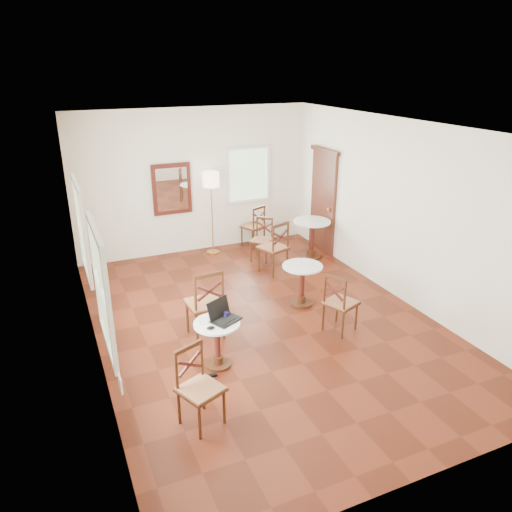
{
  "coord_description": "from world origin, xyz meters",
  "views": [
    {
      "loc": [
        -2.84,
        -6.22,
        3.83
      ],
      "look_at": [
        0.0,
        0.3,
        1.0
      ],
      "focal_mm": 34.42,
      "sensor_mm": 36.0,
      "label": 1
    }
  ],
  "objects_px": {
    "chair_mid_a": "(274,247)",
    "laptop": "(223,315)",
    "mouse": "(211,328)",
    "power_adapter": "(213,375)",
    "chair_near_b": "(199,388)",
    "navy_mug": "(226,315)",
    "chair_mid_b": "(340,303)",
    "cafe_table_mid": "(302,280)",
    "chair_back_a": "(254,226)",
    "water_glass": "(202,321)",
    "chair_near_a": "(205,303)",
    "floor_lamp": "(211,185)",
    "chair_back_b": "(262,240)",
    "cafe_table_near": "(217,339)",
    "cafe_table_back": "(311,235)"
  },
  "relations": [
    {
      "from": "chair_mid_a",
      "to": "laptop",
      "type": "xyz_separation_m",
      "value": [
        -1.94,
        -2.49,
        0.2
      ]
    },
    {
      "from": "mouse",
      "to": "power_adapter",
      "type": "distance_m",
      "value": 0.66
    },
    {
      "from": "chair_near_b",
      "to": "navy_mug",
      "type": "bearing_deg",
      "value": 33.18
    },
    {
      "from": "chair_mid_b",
      "to": "cafe_table_mid",
      "type": "bearing_deg",
      "value": -16.84
    },
    {
      "from": "chair_back_a",
      "to": "water_glass",
      "type": "xyz_separation_m",
      "value": [
        -2.46,
        -4.01,
        0.24
      ]
    },
    {
      "from": "chair_back_a",
      "to": "navy_mug",
      "type": "xyz_separation_m",
      "value": [
        -2.1,
        -3.95,
        0.23
      ]
    },
    {
      "from": "chair_mid_b",
      "to": "chair_back_a",
      "type": "distance_m",
      "value": 3.91
    },
    {
      "from": "chair_near_a",
      "to": "mouse",
      "type": "bearing_deg",
      "value": 72.88
    },
    {
      "from": "floor_lamp",
      "to": "navy_mug",
      "type": "bearing_deg",
      "value": -106.2
    },
    {
      "from": "cafe_table_mid",
      "to": "laptop",
      "type": "distance_m",
      "value": 2.11
    },
    {
      "from": "laptop",
      "to": "mouse",
      "type": "height_order",
      "value": "laptop"
    },
    {
      "from": "water_glass",
      "to": "power_adapter",
      "type": "distance_m",
      "value": 0.73
    },
    {
      "from": "chair_near_a",
      "to": "chair_back_b",
      "type": "xyz_separation_m",
      "value": [
        2.01,
        2.45,
        -0.11
      ]
    },
    {
      "from": "cafe_table_near",
      "to": "chair_near_b",
      "type": "xyz_separation_m",
      "value": [
        -0.56,
        -0.98,
        0.07
      ]
    },
    {
      "from": "cafe_table_back",
      "to": "chair_near_a",
      "type": "bearing_deg",
      "value": -144.4
    },
    {
      "from": "chair_mid_a",
      "to": "mouse",
      "type": "height_order",
      "value": "chair_mid_a"
    },
    {
      "from": "chair_near_b",
      "to": "chair_back_a",
      "type": "xyz_separation_m",
      "value": [
        2.83,
        5.02,
        -0.01
      ]
    },
    {
      "from": "power_adapter",
      "to": "chair_near_b",
      "type": "bearing_deg",
      "value": -117.92
    },
    {
      "from": "cafe_table_back",
      "to": "laptop",
      "type": "distance_m",
      "value": 4.15
    },
    {
      "from": "water_glass",
      "to": "cafe_table_mid",
      "type": "bearing_deg",
      "value": 28.15
    },
    {
      "from": "chair_back_a",
      "to": "laptop",
      "type": "distance_m",
      "value": 4.55
    },
    {
      "from": "cafe_table_mid",
      "to": "chair_back_a",
      "type": "xyz_separation_m",
      "value": [
        0.38,
        2.9,
        0.03
      ]
    },
    {
      "from": "cafe_table_back",
      "to": "laptop",
      "type": "bearing_deg",
      "value": -135.99
    },
    {
      "from": "cafe_table_mid",
      "to": "floor_lamp",
      "type": "height_order",
      "value": "floor_lamp"
    },
    {
      "from": "cafe_table_back",
      "to": "chair_mid_a",
      "type": "relative_size",
      "value": 0.78
    },
    {
      "from": "chair_near_a",
      "to": "water_glass",
      "type": "xyz_separation_m",
      "value": [
        -0.29,
        -0.76,
        0.16
      ]
    },
    {
      "from": "chair_back_b",
      "to": "laptop",
      "type": "relative_size",
      "value": 1.88
    },
    {
      "from": "cafe_table_back",
      "to": "chair_near_b",
      "type": "relative_size",
      "value": 0.85
    },
    {
      "from": "navy_mug",
      "to": "cafe_table_mid",
      "type": "bearing_deg",
      "value": 31.45
    },
    {
      "from": "cafe_table_near",
      "to": "chair_back_b",
      "type": "distance_m",
      "value": 3.87
    },
    {
      "from": "navy_mug",
      "to": "water_glass",
      "type": "xyz_separation_m",
      "value": [
        -0.36,
        -0.06,
        0.01
      ]
    },
    {
      "from": "cafe_table_back",
      "to": "cafe_table_near",
      "type": "bearing_deg",
      "value": -136.47
    },
    {
      "from": "cafe_table_back",
      "to": "mouse",
      "type": "xyz_separation_m",
      "value": [
        -3.21,
        -3.05,
        0.17
      ]
    },
    {
      "from": "chair_back_a",
      "to": "chair_back_b",
      "type": "relative_size",
      "value": 1.06
    },
    {
      "from": "chair_near_a",
      "to": "chair_back_b",
      "type": "bearing_deg",
      "value": -132.89
    },
    {
      "from": "chair_near_a",
      "to": "chair_near_b",
      "type": "relative_size",
      "value": 1.15
    },
    {
      "from": "chair_mid_a",
      "to": "chair_back_b",
      "type": "distance_m",
      "value": 0.71
    },
    {
      "from": "floor_lamp",
      "to": "chair_near_b",
      "type": "bearing_deg",
      "value": -110.47
    },
    {
      "from": "mouse",
      "to": "chair_mid_b",
      "type": "bearing_deg",
      "value": 9.69
    },
    {
      "from": "chair_near_a",
      "to": "chair_back_a",
      "type": "relative_size",
      "value": 1.17
    },
    {
      "from": "cafe_table_near",
      "to": "navy_mug",
      "type": "bearing_deg",
      "value": 27.09
    },
    {
      "from": "chair_near_a",
      "to": "laptop",
      "type": "xyz_separation_m",
      "value": [
        0.01,
        -0.74,
        0.17
      ]
    },
    {
      "from": "cafe_table_mid",
      "to": "water_glass",
      "type": "xyz_separation_m",
      "value": [
        -2.09,
        -1.12,
        0.27
      ]
    },
    {
      "from": "chair_back_a",
      "to": "chair_back_b",
      "type": "bearing_deg",
      "value": 54.1
    },
    {
      "from": "water_glass",
      "to": "navy_mug",
      "type": "bearing_deg",
      "value": 9.48
    },
    {
      "from": "chair_near_b",
      "to": "floor_lamp",
      "type": "xyz_separation_m",
      "value": [
        1.86,
        4.99,
        1.01
      ]
    },
    {
      "from": "laptop",
      "to": "navy_mug",
      "type": "xyz_separation_m",
      "value": [
        0.06,
        0.03,
        -0.03
      ]
    },
    {
      "from": "cafe_table_near",
      "to": "laptop",
      "type": "xyz_separation_m",
      "value": [
        0.1,
        0.05,
        0.31
      ]
    },
    {
      "from": "cafe_table_mid",
      "to": "chair_back_b",
      "type": "relative_size",
      "value": 0.8
    },
    {
      "from": "navy_mug",
      "to": "power_adapter",
      "type": "height_order",
      "value": "navy_mug"
    }
  ]
}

